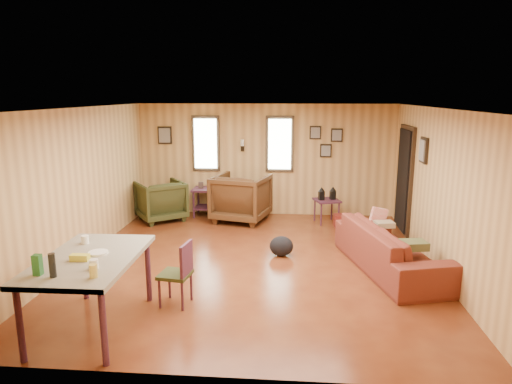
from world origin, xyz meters
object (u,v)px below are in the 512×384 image
Objects in this scene: recliner_brown at (241,196)px; end_table at (207,197)px; sofa at (391,241)px; dining_table at (89,264)px; recliner_green at (161,199)px; side_table at (327,198)px.

recliner_brown is 0.85m from end_table.
end_table is at bearing 35.08° from sofa.
sofa is at bearing 149.93° from recliner_brown.
sofa is at bearing -40.52° from end_table.
recliner_green is at bearing 95.85° from dining_table.
recliner_green is at bearing -155.68° from end_table.
recliner_brown is 4.73m from dining_table.
sofa is 3.58m from recliner_brown.
side_table is 0.45× the size of dining_table.
side_table is (-0.78, 2.51, 0.06)m from sofa.
recliner_brown is 1.18× the size of recliner_green.
dining_table reaches higher than end_table.
sofa is 4.37m from end_table.
recliner_brown reaches higher than recliner_green.
sofa is 2.17× the size of recliner_brown.
sofa is 3.12× the size of end_table.
end_table is at bearing 84.77° from dining_table.
dining_table is at bearing 60.42° from recliner_green.
end_table is 0.45× the size of dining_table.
recliner_brown reaches higher than end_table.
dining_table is at bearing -94.51° from end_table.
recliner_brown reaches higher than side_table.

